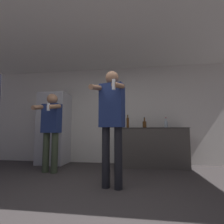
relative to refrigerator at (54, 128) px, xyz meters
The scene contains 10 objects.
ground_plane 3.06m from the refrigerator, 57.27° to the right, with size 14.00×14.00×0.00m, color #383333.
wall_back 1.66m from the refrigerator, 12.27° to the left, with size 7.00×0.06×2.55m.
ceiling_slab 2.53m from the refrigerator, 34.16° to the right, with size 7.00×3.29×0.05m.
refrigerator is the anchor object (origin of this frame).
counter 2.59m from the refrigerator, ahead, with size 1.51×0.66×0.91m.
bottle_short_whiskey 1.94m from the refrigerator, ahead, with size 0.06×0.06×0.33m.
bottle_dark_rum 2.83m from the refrigerator, ahead, with size 0.07×0.07×0.25m.
bottle_amber_bourbon 2.34m from the refrigerator, ahead, with size 0.09×0.09×0.26m.
person_woman_foreground 2.47m from the refrigerator, 43.77° to the right, with size 0.49×0.57×1.76m.
person_man_side 1.00m from the refrigerator, 66.91° to the right, with size 0.50×0.52×1.62m.
Camera 1 is at (0.59, -1.86, 0.83)m, focal length 28.00 mm.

